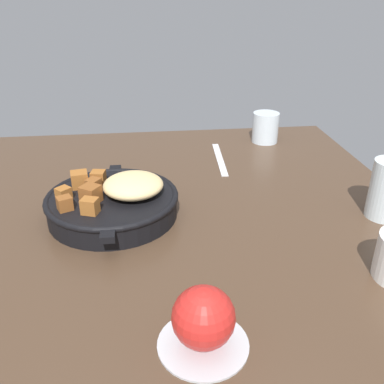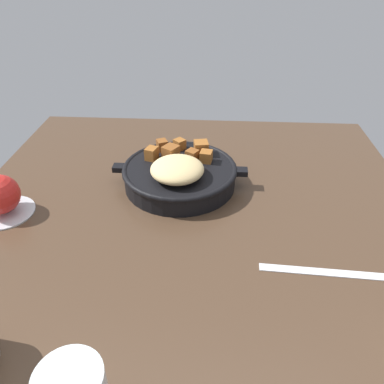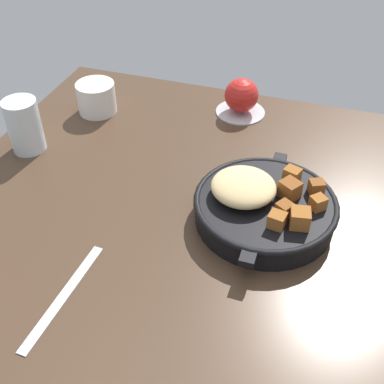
{
  "view_description": "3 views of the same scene",
  "coord_description": "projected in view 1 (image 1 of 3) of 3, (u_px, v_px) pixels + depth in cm",
  "views": [
    {
      "loc": [
        74.9,
        -4.93,
        40.37
      ],
      "look_at": [
        3.22,
        3.3,
        4.28
      ],
      "focal_mm": 39.74,
      "sensor_mm": 36.0,
      "label": 1
    },
    {
      "loc": [
        -3.85,
        58.0,
        45.35
      ],
      "look_at": [
        -0.28,
        -0.13,
        5.94
      ],
      "focal_mm": 35.15,
      "sensor_mm": 36.0,
      "label": 2
    },
    {
      "loc": [
        -60.22,
        -19.27,
        59.45
      ],
      "look_at": [
        -1.76,
        -0.07,
        7.13
      ],
      "focal_mm": 45.69,
      "sensor_mm": 36.0,
      "label": 3
    }
  ],
  "objects": [
    {
      "name": "cast_iron_skillet",
      "position": [
        114.0,
        201.0,
        0.8
      ],
      "size": [
        29.24,
        24.89,
        8.19
      ],
      "color": "black",
      "rests_on": "ground_plane"
    },
    {
      "name": "water_glass_short",
      "position": [
        265.0,
        127.0,
        1.17
      ],
      "size": [
        7.13,
        7.13,
        8.15
      ],
      "primitive_type": "cylinder",
      "color": "silver",
      "rests_on": "ground_plane"
    },
    {
      "name": "butter_knife",
      "position": [
        220.0,
        159.0,
        1.07
      ],
      "size": [
        21.18,
        2.74,
        0.36
      ],
      "primitive_type": "cube",
      "rotation": [
        0.0,
        0.0,
        -0.05
      ],
      "color": "silver",
      "rests_on": "ground_plane"
    },
    {
      "name": "ground_plane",
      "position": [
        174.0,
        210.0,
        0.86
      ],
      "size": [
        92.85,
        95.27,
        2.4
      ],
      "primitive_type": "cube",
      "color": "#473323"
    },
    {
      "name": "red_apple",
      "position": [
        203.0,
        317.0,
        0.5
      ],
      "size": [
        7.75,
        7.75,
        7.75
      ],
      "primitive_type": "sphere",
      "color": "red",
      "rests_on": "saucer_plate"
    },
    {
      "name": "saucer_plate",
      "position": [
        203.0,
        343.0,
        0.52
      ],
      "size": [
        11.39,
        11.39,
        0.6
      ],
      "primitive_type": "cylinder",
      "color": "#B7BABF",
      "rests_on": "ground_plane"
    }
  ]
}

